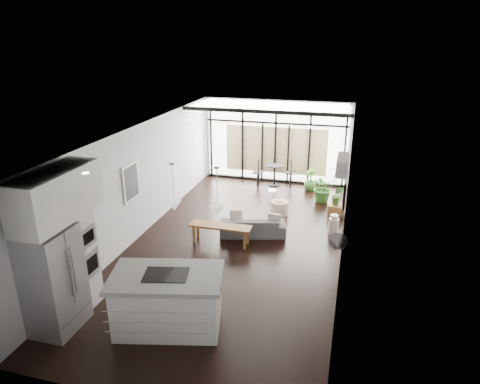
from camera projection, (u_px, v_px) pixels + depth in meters
The scene contains 28 objects.
floor at pixel (237, 244), 10.52m from camera, with size 5.00×10.00×0.00m, color black.
ceiling at pixel (236, 132), 9.54m from camera, with size 5.00×10.00×0.00m, color white.
wall_left at pixel (140, 181), 10.64m from camera, with size 0.02×10.00×2.80m, color #BCBCBE.
wall_right at pixel (346, 201), 9.41m from camera, with size 0.02×10.00×2.80m, color #BCBCBE.
wall_back at pixel (276, 141), 14.55m from camera, with size 5.00×0.02×2.80m, color #BCBCBE.
wall_front at pixel (133, 320), 5.51m from camera, with size 5.00×0.02×2.80m, color #BCBCBE.
glazing at pixel (275, 142), 14.44m from camera, with size 5.00×0.20×2.80m, color black.
skylight at pixel (271, 105), 13.17m from camera, with size 4.70×1.90×0.06m, color white.
neighbour_building at pixel (276, 150), 14.61m from camera, with size 3.50×0.02×1.60m, color beige.
island at pixel (168, 301), 7.39m from camera, with size 1.90×1.13×1.04m, color silver.
cooktop at pixel (166, 275), 7.20m from camera, with size 0.74×0.50×0.01m, color black.
fridge at pixel (53, 280), 7.24m from camera, with size 0.72×0.91×1.87m, color #95959A.
appliance_column at pixel (77, 254), 7.83m from camera, with size 0.55×0.58×2.13m, color silver.
upper_cabinets at pixel (56, 196), 7.05m from camera, with size 0.62×1.75×0.86m, color silver.
pendant_left at pixel (174, 206), 7.51m from camera, with size 0.26×0.26×0.18m, color white.
pendant_right at pixel (217, 210), 7.32m from camera, with size 0.26×0.26×0.18m, color white.
sofa at pixel (253, 223), 10.88m from camera, with size 1.66×0.49×0.65m, color #49494C.
console_bench at pixel (221, 234), 10.46m from camera, with size 1.52×0.38×0.49m, color brown.
pouf at pixel (279, 208), 12.15m from camera, with size 0.49×0.49×0.39m, color beige.
crate at pixel (336, 210), 12.13m from camera, with size 0.41×0.41×0.31m, color brown.
plant_tall at pixel (323, 191), 13.04m from camera, with size 0.79×0.88×0.69m, color #316524.
plant_med at pixel (310, 184), 14.01m from camera, with size 0.41×0.74×0.41m, color #316524.
plant_crate at pixel (337, 201), 12.03m from camera, with size 0.31×0.56×0.25m, color #316524.
milk_can at pixel (334, 224), 10.97m from camera, with size 0.26×0.26×0.52m, color beige.
bistro_set at pixel (275, 176), 14.45m from camera, with size 1.38×0.55×0.66m, color black.
tv at pixel (345, 190), 10.36m from camera, with size 0.05×1.10×0.65m, color black.
ac_unit at pixel (343, 165), 8.35m from camera, with size 0.22×0.90×0.30m, color silver.
framed_art at pixel (131, 182), 10.13m from camera, with size 0.04×0.70×0.90m, color black.
Camera 1 is at (2.54, -9.06, 4.87)m, focal length 32.00 mm.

